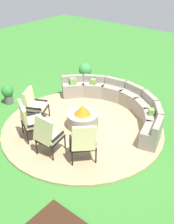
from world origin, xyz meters
name	(u,v)px	position (x,y,z in m)	size (l,w,h in m)	color
ground_plane	(83,128)	(0.00, 0.00, 0.00)	(24.00, 24.00, 0.00)	#387A2D
patio_circle	(83,127)	(0.00, 0.00, 0.03)	(4.70, 4.70, 0.06)	tan
fire_pit	(83,118)	(0.00, 0.00, 0.33)	(0.90, 0.90, 0.70)	gray
curved_stone_bench	(120,102)	(0.32, 1.48, 0.36)	(4.16, 2.15, 0.72)	gray
lounge_chair_front_left	(34,104)	(-1.35, -0.62, 0.59)	(0.75, 0.75, 1.00)	black
lounge_chair_front_right	(30,120)	(-0.75, -1.29, 0.62)	(0.82, 0.83, 1.13)	black
lounge_chair_back_left	(48,135)	(0.13, -1.49, 0.64)	(0.66, 0.68, 1.18)	black
lounge_chair_back_right	(83,141)	(0.96, -1.13, 0.61)	(0.81, 0.82, 1.07)	black
potted_plant_0	(8,93)	(-2.94, -0.43, 0.38)	(0.41, 0.41, 0.67)	#605B56
potted_plant_2	(85,71)	(-2.15, 2.72, 0.37)	(0.52, 0.52, 0.70)	brown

